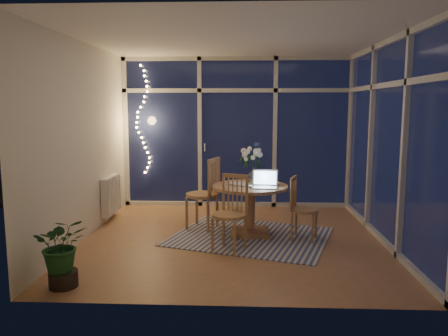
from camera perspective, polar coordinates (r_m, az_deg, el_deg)
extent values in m
plane|color=#9C6D44|center=(5.93, 1.40, -9.19)|extent=(4.00, 4.00, 0.00)
plane|color=silver|center=(5.73, 1.49, 16.50)|extent=(4.00, 4.00, 0.00)
cube|color=white|center=(7.68, 1.75, 4.64)|extent=(4.00, 0.04, 2.60)
cube|color=white|center=(3.70, 0.81, 0.88)|extent=(4.00, 0.04, 2.60)
cube|color=white|center=(6.06, -17.85, 3.33)|extent=(0.04, 4.00, 2.60)
cube|color=white|center=(5.99, 20.98, 3.12)|extent=(0.04, 4.00, 2.60)
cube|color=silver|center=(7.64, 1.74, 4.62)|extent=(4.00, 0.10, 2.60)
cube|color=silver|center=(5.98, 20.62, 3.13)|extent=(0.10, 4.00, 2.60)
cube|color=silver|center=(7.01, -14.52, -3.37)|extent=(0.10, 0.70, 0.58)
cube|color=black|center=(10.83, 4.60, -1.61)|extent=(12.00, 6.00, 0.10)
cube|color=#321A12|center=(11.20, 2.01, 3.68)|extent=(11.00, 0.08, 1.80)
cube|color=#303239|center=(14.17, 3.39, 9.86)|extent=(7.00, 3.00, 2.20)
sphere|color=black|center=(9.20, -3.13, -0.11)|extent=(0.90, 0.90, 0.90)
cube|color=beige|center=(6.01, 3.42, -8.91)|extent=(2.43, 2.17, 0.01)
cylinder|color=#A5694A|center=(6.02, 3.43, -5.52)|extent=(1.29, 1.29, 0.70)
cube|color=#A5694A|center=(6.28, -2.90, -3.28)|extent=(0.62, 0.62, 1.05)
cube|color=#A5694A|center=(5.86, 10.48, -5.21)|extent=(0.50, 0.50, 0.86)
cube|color=#A5694A|center=(5.32, 0.64, -5.93)|extent=(0.58, 0.58, 0.95)
imported|color=white|center=(6.13, 3.91, -0.96)|extent=(0.25, 0.25, 0.21)
imported|color=white|center=(5.98, 6.66, -2.06)|extent=(0.19, 0.19, 0.04)
cube|color=silver|center=(6.02, 2.47, -2.04)|extent=(0.45, 0.43, 0.02)
cube|color=black|center=(5.75, 3.97, -2.58)|extent=(0.12, 0.08, 0.01)
imported|color=#1A4A20|center=(4.60, -20.42, -9.94)|extent=(0.68, 0.64, 0.76)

